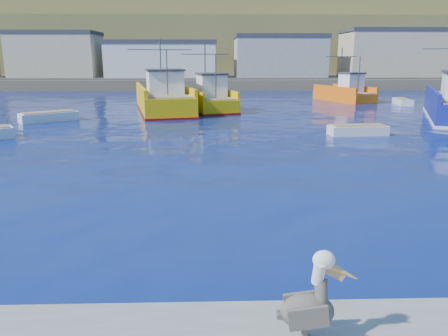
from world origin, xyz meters
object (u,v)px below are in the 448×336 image
trawler_yellow_a (164,99)px  skiff_far (403,102)px  trawler_yellow_b (209,100)px  skiff_extra (49,118)px  skiff_mid (358,131)px  pelican (310,304)px  boat_orange (345,92)px

trawler_yellow_a → skiff_far: trawler_yellow_a is taller
skiff_far → trawler_yellow_b: bearing=-169.8°
skiff_extra → skiff_mid: bearing=-17.1°
trawler_yellow_a → pelican: (6.06, -35.67, 0.04)m
skiff_far → skiff_extra: 35.70m
skiff_mid → skiff_extra: (-22.78, 7.00, 0.04)m
skiff_far → skiff_extra: (-33.80, -11.49, 0.04)m
boat_orange → skiff_far: bearing=-38.2°
skiff_far → skiff_extra: size_ratio=0.87×
skiff_far → boat_orange: bearing=141.8°
trawler_yellow_a → trawler_yellow_b: size_ratio=1.31×
boat_orange → pelican: bearing=-107.5°
trawler_yellow_a → trawler_yellow_b: 4.43m
trawler_yellow_b → skiff_mid: 17.78m
trawler_yellow_a → skiff_far: (25.26, 5.00, -0.89)m
skiff_extra → trawler_yellow_b: bearing=31.0°
skiff_mid → skiff_far: size_ratio=1.00×
boat_orange → skiff_extra: bearing=-151.6°
skiff_mid → pelican: (-8.18, -22.18, 0.92)m
trawler_yellow_a → skiff_mid: bearing=-43.5°
trawler_yellow_a → skiff_mid: size_ratio=3.58×
trawler_yellow_a → pelican: 36.18m
trawler_yellow_a → skiff_extra: (-8.55, -6.49, -0.85)m
boat_orange → pelican: size_ratio=5.36×
skiff_mid → trawler_yellow_b: bearing=124.1°
trawler_yellow_a → pelican: size_ratio=8.67×
trawler_yellow_a → skiff_extra: 10.76m
boat_orange → skiff_extra: size_ratio=1.93×
boat_orange → pelican: (-14.11, -44.68, 0.17)m
skiff_mid → trawler_yellow_a: bearing=136.5°
skiff_extra → pelican: pelican is taller
skiff_extra → pelican: 32.64m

